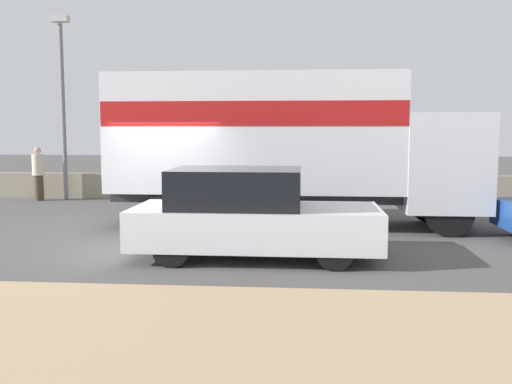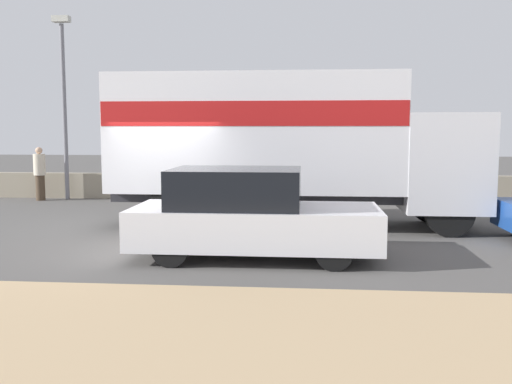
% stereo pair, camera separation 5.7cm
% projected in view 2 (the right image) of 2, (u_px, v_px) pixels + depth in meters
% --- Properties ---
extents(ground_plane, '(80.00, 80.00, 0.00)m').
position_uv_depth(ground_plane, '(151.00, 244.00, 11.67)').
color(ground_plane, '#514F4C').
extents(stone_wall_backdrop, '(60.00, 0.35, 0.85)m').
position_uv_depth(stone_wall_backdrop, '(212.00, 187.00, 19.13)').
color(stone_wall_backdrop, gray).
rests_on(stone_wall_backdrop, ground_plane).
extents(street_lamp, '(0.56, 0.28, 6.02)m').
position_uv_depth(street_lamp, '(64.00, 93.00, 18.84)').
color(street_lamp, slate).
rests_on(street_lamp, ground_plane).
extents(box_truck, '(8.66, 2.38, 3.61)m').
position_uv_depth(box_truck, '(284.00, 139.00, 13.56)').
color(box_truck, silver).
rests_on(box_truck, ground_plane).
extents(car_hatchback, '(4.45, 1.90, 1.63)m').
position_uv_depth(car_hatchback, '(250.00, 215.00, 10.34)').
color(car_hatchback, silver).
rests_on(car_hatchback, ground_plane).
extents(pedestrian, '(0.38, 0.38, 1.76)m').
position_uv_depth(pedestrian, '(40.00, 173.00, 18.79)').
color(pedestrian, '#473828').
rests_on(pedestrian, ground_plane).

